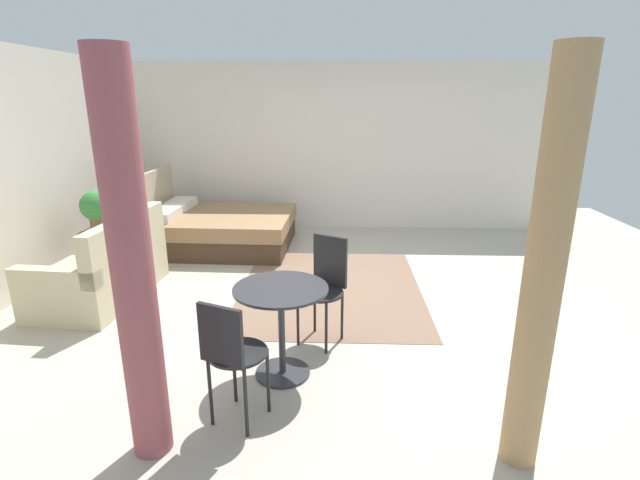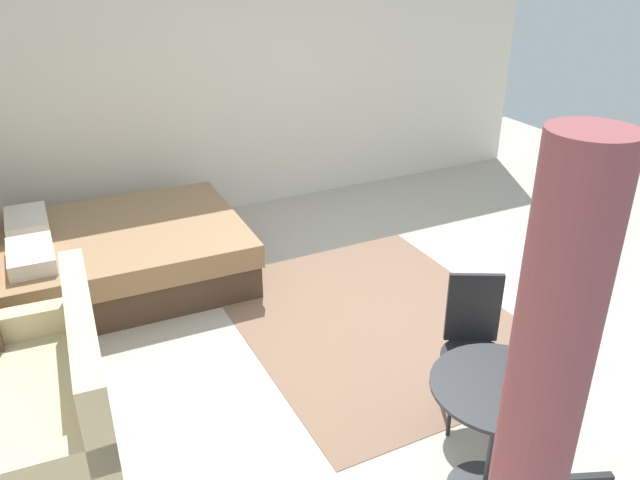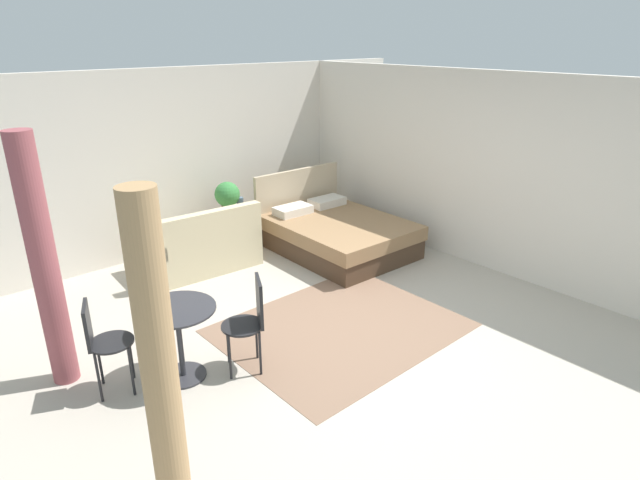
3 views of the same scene
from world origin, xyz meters
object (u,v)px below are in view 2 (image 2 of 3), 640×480
bed (113,254)px  cafe_chair_near_couch (474,336)px  couch (41,410)px  balcony_table (497,420)px

bed → cafe_chair_near_couch: (-2.60, -1.62, 0.28)m
bed → couch: size_ratio=1.33×
couch → cafe_chair_near_couch: 2.49m
couch → balcony_table: 2.46m
couch → balcony_table: (-1.38, -2.03, 0.21)m
balcony_table → couch: bearing=55.9°
couch → cafe_chair_near_couch: size_ratio=1.67×
bed → couch: (-1.80, 0.72, 0.02)m
bed → cafe_chair_near_couch: size_ratio=2.22×
couch → bed: bearing=-21.8°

